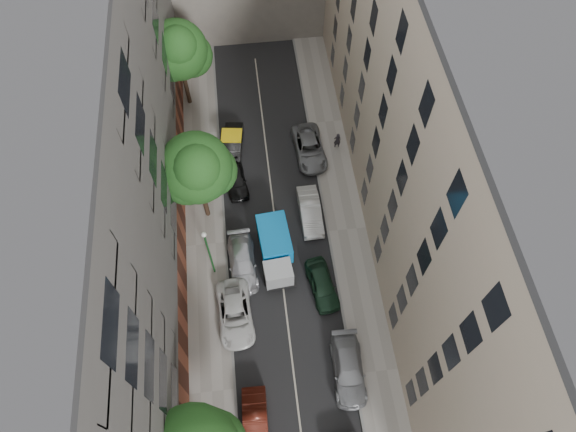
{
  "coord_description": "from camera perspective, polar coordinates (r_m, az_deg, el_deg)",
  "views": [
    {
      "loc": [
        -1.37,
        -18.69,
        35.15
      ],
      "look_at": [
        0.66,
        -1.68,
        6.0
      ],
      "focal_mm": 32.0,
      "sensor_mm": 36.0,
      "label": 1
    }
  ],
  "objects": [
    {
      "name": "ground",
      "position": [
        39.83,
        -1.23,
        -2.4
      ],
      "size": [
        120.0,
        120.0,
        0.0
      ],
      "primitive_type": "plane",
      "color": "#4C4C49",
      "rests_on": "ground"
    },
    {
      "name": "road_surface",
      "position": [
        39.82,
        -1.23,
        -2.4
      ],
      "size": [
        8.0,
        44.0,
        0.02
      ],
      "primitive_type": "cube",
      "color": "black",
      "rests_on": "ground"
    },
    {
      "name": "sidewalk_left",
      "position": [
        39.95,
        -9.1,
        -3.15
      ],
      "size": [
        3.0,
        44.0,
        0.15
      ],
      "primitive_type": "cube",
      "color": "gray",
      "rests_on": "ground"
    },
    {
      "name": "sidewalk_right",
      "position": [
        40.33,
        6.57,
        -1.52
      ],
      "size": [
        3.0,
        44.0,
        0.15
      ],
      "primitive_type": "cube",
      "color": "gray",
      "rests_on": "ground"
    },
    {
      "name": "building_left",
      "position": [
        32.78,
        -21.1,
        3.98
      ],
      "size": [
        8.0,
        44.0,
        20.0
      ],
      "primitive_type": "cube",
      "color": "#524E4C",
      "rests_on": "ground"
    },
    {
      "name": "building_right",
      "position": [
        33.68,
        17.56,
        7.71
      ],
      "size": [
        8.0,
        44.0,
        20.0
      ],
      "primitive_type": "cube",
      "color": "tan",
      "rests_on": "ground"
    },
    {
      "name": "tarp_truck",
      "position": [
        37.83,
        -1.4,
        -3.74
      ],
      "size": [
        2.5,
        5.5,
        2.47
      ],
      "rotation": [
        0.0,
        0.0,
        0.08
      ],
      "color": "black",
      "rests_on": "ground"
    },
    {
      "name": "car_left_1",
      "position": [
        34.85,
        -3.63,
        -22.0
      ],
      "size": [
        1.65,
        4.47,
        1.46
      ],
      "primitive_type": "imported",
      "rotation": [
        0.0,
        0.0,
        -0.02
      ],
      "color": "#49170E",
      "rests_on": "ground"
    },
    {
      "name": "car_left_2",
      "position": [
        36.74,
        -5.9,
        -10.73
      ],
      "size": [
        2.65,
        5.31,
        1.45
      ],
      "primitive_type": "imported",
      "rotation": [
        0.0,
        0.0,
        0.05
      ],
      "color": "silver",
      "rests_on": "ground"
    },
    {
      "name": "car_left_3",
      "position": [
        38.22,
        -5.09,
        -5.16
      ],
      "size": [
        2.19,
        5.04,
        1.44
      ],
      "primitive_type": "imported",
      "rotation": [
        0.0,
        0.0,
        0.03
      ],
      "color": "#BABAC0",
      "rests_on": "ground"
    },
    {
      "name": "car_left_4",
      "position": [
        42.06,
        -5.84,
        4.12
      ],
      "size": [
        2.14,
        4.25,
        1.39
      ],
      "primitive_type": "imported",
      "rotation": [
        0.0,
        0.0,
        0.13
      ],
      "color": "black",
      "rests_on": "ground"
    },
    {
      "name": "car_left_5",
      "position": [
        44.2,
        -6.16,
        7.95
      ],
      "size": [
        2.1,
        4.56,
        1.45
      ],
      "primitive_type": "imported",
      "rotation": [
        0.0,
        0.0,
        -0.13
      ],
      "color": "black",
      "rests_on": "ground"
    },
    {
      "name": "car_right_1",
      "position": [
        35.66,
        6.72,
        -16.59
      ],
      "size": [
        2.26,
        5.13,
        1.47
      ],
      "primitive_type": "imported",
      "rotation": [
        0.0,
        0.0,
        -0.04
      ],
      "color": "gray",
      "rests_on": "ground"
    },
    {
      "name": "car_right_2",
      "position": [
        37.42,
        3.82,
        -7.6
      ],
      "size": [
        2.34,
        4.5,
        1.46
      ],
      "primitive_type": "imported",
      "rotation": [
        0.0,
        0.0,
        0.15
      ],
      "color": "black",
      "rests_on": "ground"
    },
    {
      "name": "car_right_3",
      "position": [
        40.15,
        2.48,
        0.52
      ],
      "size": [
        1.66,
        4.58,
        1.5
      ],
      "primitive_type": "imported",
      "rotation": [
        0.0,
        0.0,
        0.02
      ],
      "color": "silver",
      "rests_on": "ground"
    },
    {
      "name": "car_right_4",
      "position": [
        43.72,
        2.38,
        7.55
      ],
      "size": [
        2.7,
        5.33,
        1.44
      ],
      "primitive_type": "imported",
      "rotation": [
        0.0,
        0.0,
        0.06
      ],
      "color": "slate",
      "rests_on": "ground"
    },
    {
      "name": "tree_mid",
      "position": [
        36.12,
        -9.99,
        5.0
      ],
      "size": [
        5.38,
        5.12,
        9.0
      ],
      "color": "#382619",
      "rests_on": "sidewalk_left"
    },
    {
      "name": "tree_far",
      "position": [
        44.58,
        -12.0,
        17.35
      ],
      "size": [
        5.22,
        4.93,
        8.71
      ],
      "color": "#382619",
      "rests_on": "sidewalk_left"
    },
    {
      "name": "lamp_post",
      "position": [
        35.48,
        -8.87,
        -3.64
      ],
      "size": [
        0.36,
        0.36,
        5.93
      ],
      "color": "#1B6127",
      "rests_on": "sidewalk_left"
    },
    {
      "name": "pedestrian",
      "position": [
        44.08,
        5.5,
        8.37
      ],
      "size": [
        0.6,
        0.4,
        1.64
      ],
      "primitive_type": "imported",
      "rotation": [
        0.0,
        0.0,
        3.15
      ],
      "color": "black",
      "rests_on": "sidewalk_right"
    }
  ]
}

